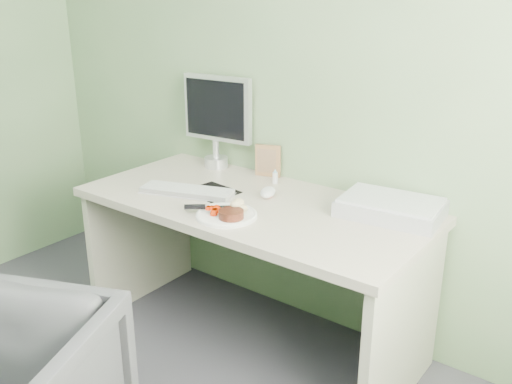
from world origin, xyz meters
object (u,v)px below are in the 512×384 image
Objects in this scene: desk at (252,238)px; scanner at (391,209)px; plate at (227,215)px; monitor at (217,116)px.

desk is 3.82× the size of scanner.
desk is 0.65m from scanner.
plate is at bearing -82.99° from desk.
monitor is (-0.49, 0.52, 0.27)m from plate.
monitor is at bearing 133.32° from plate.
desk is at bearing -39.15° from monitor.
scanner is at bearing 38.05° from plate.
plate is 0.54× the size of monitor.
scanner is (0.54, 0.43, 0.03)m from plate.
plate is (0.03, -0.21, 0.19)m from desk.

